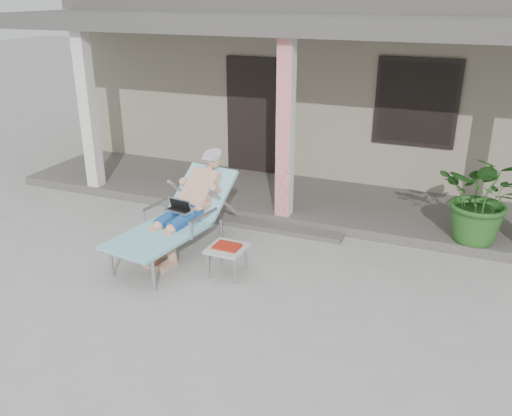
% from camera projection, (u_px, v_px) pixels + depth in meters
% --- Properties ---
extents(ground, '(60.00, 60.00, 0.00)m').
position_uv_depth(ground, '(224.00, 288.00, 6.53)').
color(ground, '#9E9E99').
rests_on(ground, ground).
extents(house, '(10.40, 5.40, 3.30)m').
position_uv_depth(house, '(354.00, 75.00, 11.48)').
color(house, gray).
rests_on(house, ground).
extents(porch_deck, '(10.00, 2.00, 0.15)m').
position_uv_depth(porch_deck, '(301.00, 200.00, 9.08)').
color(porch_deck, '#605B56').
rests_on(porch_deck, ground).
extents(porch_overhang, '(10.00, 2.30, 2.85)m').
position_uv_depth(porch_overhang, '(305.00, 30.00, 8.01)').
color(porch_overhang, silver).
rests_on(porch_overhang, porch_deck).
extents(porch_step, '(2.00, 0.30, 0.07)m').
position_uv_depth(porch_step, '(277.00, 228.00, 8.10)').
color(porch_step, '#605B56').
rests_on(porch_step, ground).
extents(lounger, '(1.07, 2.15, 1.36)m').
position_uv_depth(lounger, '(182.00, 194.00, 7.16)').
color(lounger, '#B7B7BC').
rests_on(lounger, ground).
extents(side_table, '(0.47, 0.47, 0.41)m').
position_uv_depth(side_table, '(227.00, 250.00, 6.72)').
color(side_table, '#B6B6B1').
rests_on(side_table, ground).
extents(potted_palm, '(1.31, 1.19, 1.26)m').
position_uv_depth(potted_palm, '(484.00, 198.00, 7.19)').
color(potted_palm, '#26591E').
rests_on(potted_palm, porch_deck).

